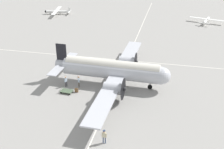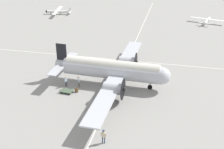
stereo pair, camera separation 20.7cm
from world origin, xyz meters
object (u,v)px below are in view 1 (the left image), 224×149
object	(u,v)px
airliner_main	(115,70)
ramp_agent	(66,80)
crew_foreground	(104,135)
baggage_cart	(67,91)
passenger_boarding	(79,80)
light_aircraft_taxiing	(206,20)
suitcase_near_door	(76,90)
light_aircraft_distant	(57,11)

from	to	relation	value
airliner_main	ramp_agent	xyz separation A→B (m)	(7.04, 2.13, -1.50)
crew_foreground	baggage_cart	xyz separation A→B (m)	(7.99, -9.56, -0.79)
ramp_agent	crew_foreground	bearing A→B (deg)	-116.03
airliner_main	passenger_boarding	world-z (taller)	airliner_main
ramp_agent	light_aircraft_taxiing	size ratio (longest dim) A/B	0.19
ramp_agent	light_aircraft_taxiing	xyz separation A→B (m)	(-23.33, -40.47, -0.28)
crew_foreground	passenger_boarding	size ratio (longest dim) A/B	0.96
airliner_main	suitcase_near_door	world-z (taller)	airliner_main
crew_foreground	light_aircraft_distant	size ratio (longest dim) A/B	0.17
passenger_boarding	suitcase_near_door	size ratio (longest dim) A/B	2.71
passenger_boarding	light_aircraft_distant	bearing A→B (deg)	174.68
ramp_agent	suitcase_near_door	bearing A→B (deg)	-95.62
crew_foreground	ramp_agent	distance (m)	14.26
crew_foreground	light_aircraft_taxiing	size ratio (longest dim) A/B	0.19
airliner_main	light_aircraft_taxiing	distance (m)	41.70
airliner_main	passenger_boarding	distance (m)	5.64
passenger_boarding	suitcase_near_door	bearing A→B (deg)	-25.66
ramp_agent	suitcase_near_door	size ratio (longest dim) A/B	2.59
airliner_main	light_aircraft_distant	distance (m)	45.98
passenger_boarding	baggage_cart	xyz separation A→B (m)	(1.18, 2.07, -0.82)
suitcase_near_door	light_aircraft_distant	world-z (taller)	light_aircraft_distant
ramp_agent	baggage_cart	bearing A→B (deg)	-131.11
passenger_boarding	baggage_cart	bearing A→B (deg)	-61.54
light_aircraft_distant	airliner_main	bearing A→B (deg)	112.86
passenger_boarding	light_aircraft_taxiing	size ratio (longest dim) A/B	0.20
passenger_boarding	light_aircraft_taxiing	world-z (taller)	passenger_boarding
baggage_cart	light_aircraft_distant	distance (m)	46.31
light_aircraft_taxiing	light_aircraft_distant	bearing A→B (deg)	106.02
crew_foreground	light_aircraft_distant	xyz separation A→B (m)	(26.85, -51.85, -0.25)
light_aircraft_distant	crew_foreground	bearing A→B (deg)	107.00
crew_foreground	light_aircraft_distant	distance (m)	58.39
passenger_boarding	suitcase_near_door	distance (m)	1.81
suitcase_near_door	light_aircraft_distant	size ratio (longest dim) A/B	0.06
crew_foreground	baggage_cart	world-z (taller)	crew_foreground
suitcase_near_door	light_aircraft_taxiing	xyz separation A→B (m)	(-21.25, -41.77, 0.46)
ramp_agent	light_aircraft_distant	distance (m)	44.43
suitcase_near_door	light_aircraft_distant	bearing A→B (deg)	-64.22
ramp_agent	light_aircraft_distant	bearing A→B (deg)	50.42
light_aircraft_distant	light_aircraft_taxiing	world-z (taller)	light_aircraft_distant
airliner_main	light_aircraft_taxiing	xyz separation A→B (m)	(-16.29, -38.34, -1.77)
suitcase_near_door	crew_foreground	bearing A→B (deg)	123.56
airliner_main	passenger_boarding	bearing A→B (deg)	-158.89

